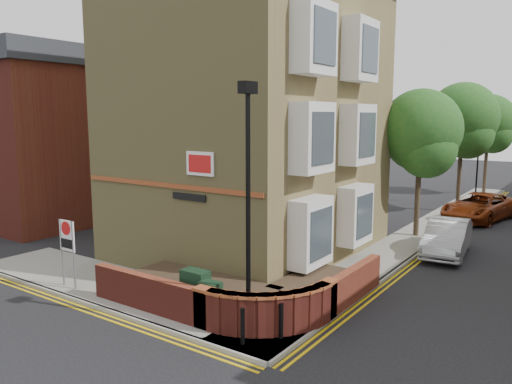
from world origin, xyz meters
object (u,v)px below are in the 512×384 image
object	(u,v)px
silver_car_near	(447,237)
utility_cabinet_large	(196,291)
zone_sign	(67,241)
lamppost	(248,207)

from	to	relation	value
silver_car_near	utility_cabinet_large	bearing A→B (deg)	-118.03
zone_sign	utility_cabinet_large	bearing A→B (deg)	9.69
zone_sign	silver_car_near	distance (m)	14.46
lamppost	zone_sign	world-z (taller)	lamppost
lamppost	silver_car_near	distance (m)	11.20
utility_cabinet_large	silver_car_near	size ratio (longest dim) A/B	0.28
lamppost	zone_sign	bearing A→B (deg)	-173.93
utility_cabinet_large	zone_sign	xyz separation A→B (m)	(-4.70, -0.80, 0.92)
zone_sign	silver_car_near	xyz separation A→B (m)	(8.91, 11.35, -0.93)
utility_cabinet_large	silver_car_near	world-z (taller)	silver_car_near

